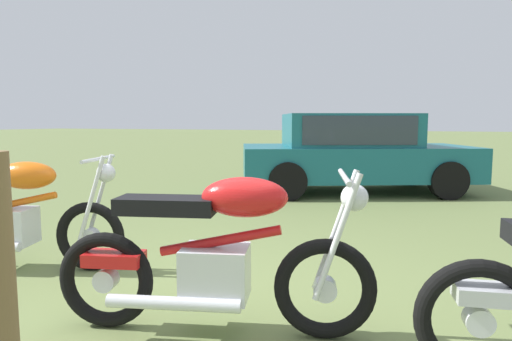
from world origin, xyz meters
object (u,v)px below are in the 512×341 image
object	(u,v)px
fence_post_wooden	(3,326)
motorcycle_red	(216,256)
car_teal	(352,149)
motorcycle_orange	(10,215)

from	to	relation	value
fence_post_wooden	motorcycle_red	bearing A→B (deg)	83.20
motorcycle_red	car_teal	distance (m)	5.97
car_teal	fence_post_wooden	size ratio (longest dim) A/B	3.73
motorcycle_red	fence_post_wooden	xyz separation A→B (m)	(-0.16, -1.34, 0.11)
car_teal	motorcycle_red	bearing A→B (deg)	-111.85
motorcycle_orange	car_teal	size ratio (longest dim) A/B	0.45
motorcycle_orange	fence_post_wooden	distance (m)	2.74
car_teal	fence_post_wooden	world-z (taller)	car_teal
motorcycle_orange	motorcycle_red	size ratio (longest dim) A/B	1.05
motorcycle_red	fence_post_wooden	distance (m)	1.35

